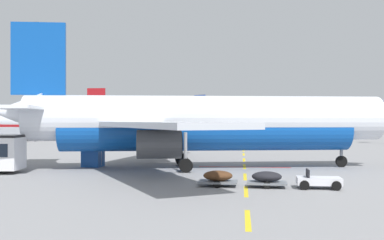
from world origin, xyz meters
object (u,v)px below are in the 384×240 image
airliner_mid_left (42,123)px  airliner_far_center (170,122)px  uld_cargo_container (93,158)px  apron_light_mast_near (36,67)px  airliner_foreground (200,122)px  baggage_train (267,179)px

airliner_mid_left → airliner_far_center: size_ratio=1.13×
uld_cargo_container → apron_light_mast_near: apron_light_mast_near is taller
airliner_foreground → airliner_mid_left: bearing=125.6°
airliner_far_center → airliner_foreground: bearing=-79.2°
baggage_train → apron_light_mast_near: size_ratio=0.38×
airliner_foreground → airliner_mid_left: 68.32m
baggage_train → uld_cargo_container: 18.09m
airliner_mid_left → airliner_far_center: bearing=55.5°
baggage_train → apron_light_mast_near: apron_light_mast_near is taller
airliner_far_center → baggage_train: airliner_far_center is taller
apron_light_mast_near → airliner_mid_left: bearing=109.7°
airliner_foreground → apron_light_mast_near: apron_light_mast_near is taller
airliner_mid_left → baggage_train: bearing=-55.7°
airliner_far_center → apron_light_mast_near: size_ratio=1.23×
airliner_far_center → baggage_train: (22.10, -98.93, -2.99)m
airliner_mid_left → uld_cargo_container: (30.22, -55.14, -2.76)m
airliner_foreground → baggage_train: (5.10, -10.21, -3.42)m
uld_cargo_container → airliner_mid_left: bearing=118.7°
airliner_mid_left → apron_light_mast_near: (4.51, -12.59, 10.64)m
airliner_far_center → uld_cargo_container: airliner_far_center is taller
airliner_foreground → airliner_far_center: size_ratio=1.25×
airliner_foreground → airliner_far_center: airliner_foreground is taller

